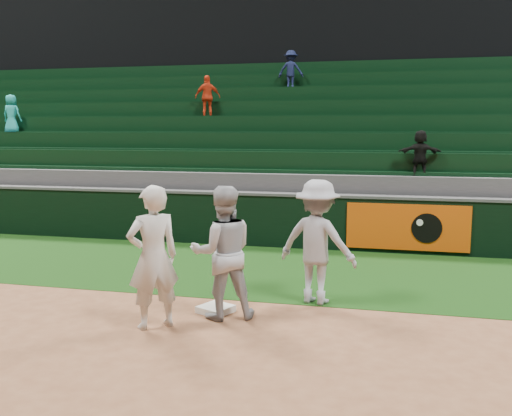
{
  "coord_description": "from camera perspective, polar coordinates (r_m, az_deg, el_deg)",
  "views": [
    {
      "loc": [
        2.64,
        -7.55,
        2.72
      ],
      "look_at": [
        0.28,
        2.3,
        1.3
      ],
      "focal_mm": 40.0,
      "sensor_mm": 36.0,
      "label": 1
    }
  ],
  "objects": [
    {
      "name": "upper_deck",
      "position": [
        25.36,
        7.66,
        15.34
      ],
      "size": [
        40.0,
        12.0,
        12.0
      ],
      "primitive_type": "cube",
      "color": "black",
      "rests_on": "ground"
    },
    {
      "name": "ground",
      "position": [
        8.45,
        -5.58,
        -10.83
      ],
      "size": [
        70.0,
        70.0,
        0.0
      ],
      "primitive_type": "plane",
      "color": "brown",
      "rests_on": "ground"
    },
    {
      "name": "first_base",
      "position": [
        8.64,
        -4.06,
        -10.04
      ],
      "size": [
        0.58,
        0.58,
        0.1
      ],
      "primitive_type": "cube",
      "rotation": [
        0.0,
        0.0,
        -0.43
      ],
      "color": "white",
      "rests_on": "ground"
    },
    {
      "name": "foul_grass",
      "position": [
        11.21,
        -0.56,
        -6.04
      ],
      "size": [
        36.0,
        4.2,
        0.01
      ],
      "primitive_type": "cube",
      "color": "black",
      "rests_on": "ground"
    },
    {
      "name": "stadium_seating",
      "position": [
        16.77,
        4.39,
        4.47
      ],
      "size": [
        36.0,
        5.95,
        5.09
      ],
      "color": "#3B3C3E",
      "rests_on": "ground"
    },
    {
      "name": "baserunner",
      "position": [
        8.18,
        -3.34,
        -4.46
      ],
      "size": [
        1.15,
        1.04,
        1.92
      ],
      "primitive_type": "imported",
      "rotation": [
        0.0,
        0.0,
        3.55
      ],
      "color": "#ADB0B8",
      "rests_on": "ground"
    },
    {
      "name": "base_coach",
      "position": [
        8.9,
        6.15,
        -3.38
      ],
      "size": [
        1.39,
        1.02,
        1.93
      ],
      "primitive_type": "imported",
      "rotation": [
        0.0,
        0.0,
        2.88
      ],
      "color": "#9FA1AC",
      "rests_on": "foul_grass"
    },
    {
      "name": "first_baseman",
      "position": [
        7.88,
        -10.25,
        -4.87
      ],
      "size": [
        0.85,
        0.83,
        1.97
      ],
      "primitive_type": "imported",
      "rotation": [
        0.0,
        0.0,
        3.86
      ],
      "color": "silver",
      "rests_on": "ground"
    },
    {
      "name": "field_wall",
      "position": [
        13.18,
        1.87,
        -1.13
      ],
      "size": [
        36.0,
        0.45,
        1.25
      ],
      "color": "black",
      "rests_on": "ground"
    }
  ]
}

